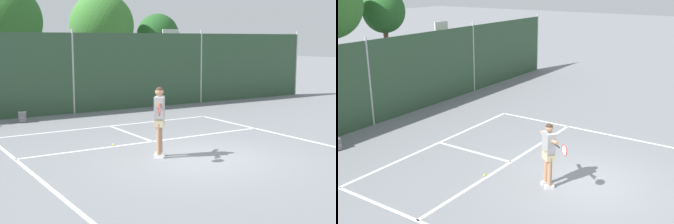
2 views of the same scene
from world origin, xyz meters
The scene contains 6 objects.
ground_plane centered at (0.00, 0.00, 0.00)m, with size 120.00×120.00×0.00m, color slate.
court_markings centered at (0.00, 0.65, 0.00)m, with size 8.30×11.10×0.01m.
chainlink_fence centered at (0.00, 9.00, 1.67)m, with size 26.09×0.09×3.48m.
basketball_hoop centered at (5.51, 10.23, 2.31)m, with size 0.90×0.67×3.55m.
tennis_player centered at (-0.80, 0.72, 1.11)m, with size 0.85×1.23×1.85m.
tennis_ball centered at (-1.27, 2.57, 0.03)m, with size 0.07×0.07×0.07m, color #CCE033.
Camera 2 is at (-10.31, -4.25, 5.53)m, focal length 45.33 mm.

